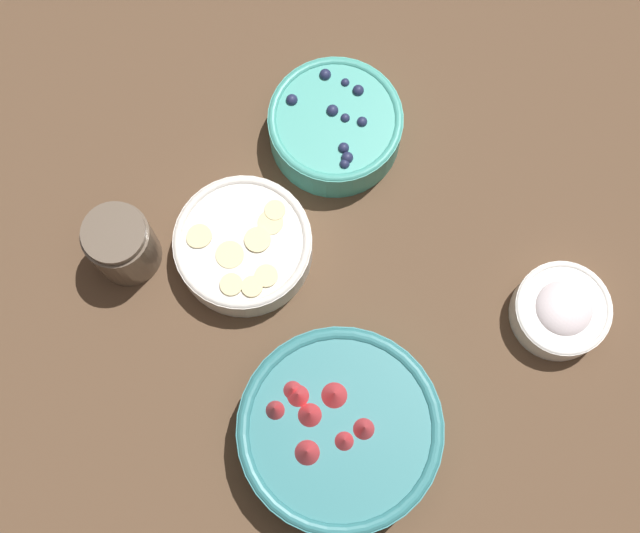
{
  "coord_description": "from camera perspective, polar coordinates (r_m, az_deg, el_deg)",
  "views": [
    {
      "loc": [
        0.09,
        -0.21,
        1.05
      ],
      "look_at": [
        -0.04,
        0.03,
        0.04
      ],
      "focal_mm": 50.0,
      "sensor_mm": 36.0,
      "label": 1
    }
  ],
  "objects": [
    {
      "name": "ground_plane",
      "position": [
        1.08,
        1.26,
        -2.96
      ],
      "size": [
        4.0,
        4.0,
        0.0
      ],
      "primitive_type": "plane",
      "color": "brown"
    },
    {
      "name": "bowl_strawberries",
      "position": [
        1.01,
        1.23,
        -10.45
      ],
      "size": [
        0.23,
        0.23,
        0.09
      ],
      "color": "teal",
      "rests_on": "ground_plane"
    },
    {
      "name": "bowl_blueberries",
      "position": [
        1.11,
        0.98,
        9.01
      ],
      "size": [
        0.17,
        0.17,
        0.06
      ],
      "color": "#47AD9E",
      "rests_on": "ground_plane"
    },
    {
      "name": "bowl_bananas",
      "position": [
        1.07,
        -4.93,
        1.35
      ],
      "size": [
        0.17,
        0.17,
        0.05
      ],
      "color": "white",
      "rests_on": "ground_plane"
    },
    {
      "name": "bowl_cream",
      "position": [
        1.09,
        15.19,
        -2.72
      ],
      "size": [
        0.11,
        0.11,
        0.05
      ],
      "color": "white",
      "rests_on": "ground_plane"
    },
    {
      "name": "jar_chocolate",
      "position": [
        1.08,
        -12.54,
        1.35
      ],
      "size": [
        0.08,
        0.08,
        0.1
      ],
      "color": "brown",
      "rests_on": "ground_plane"
    }
  ]
}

